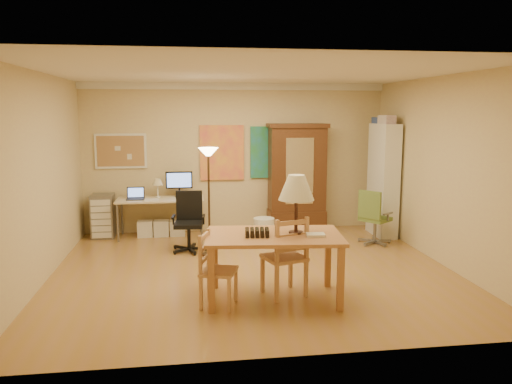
{
  "coord_description": "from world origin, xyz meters",
  "views": [
    {
      "loc": [
        -0.88,
        -6.63,
        2.19
      ],
      "look_at": [
        0.08,
        0.3,
        1.06
      ],
      "focal_mm": 35.0,
      "sensor_mm": 36.0,
      "label": 1
    }
  ],
  "objects": [
    {
      "name": "floor",
      "position": [
        0.0,
        0.0,
        0.0
      ],
      "size": [
        5.5,
        5.5,
        0.0
      ],
      "primitive_type": "plane",
      "color": "#A3763A",
      "rests_on": "ground"
    },
    {
      "name": "crown_molding",
      "position": [
        0.0,
        2.46,
        2.64
      ],
      "size": [
        5.5,
        0.08,
        0.12
      ],
      "primitive_type": "cube",
      "color": "white",
      "rests_on": "floor"
    },
    {
      "name": "corkboard",
      "position": [
        -2.05,
        2.47,
        1.5
      ],
      "size": [
        0.9,
        0.04,
        0.62
      ],
      "primitive_type": "cube",
      "color": "#B07652",
      "rests_on": "floor"
    },
    {
      "name": "art_panel_left",
      "position": [
        -0.25,
        2.47,
        1.45
      ],
      "size": [
        0.8,
        0.04,
        1.0
      ],
      "primitive_type": "cube",
      "color": "yellow",
      "rests_on": "floor"
    },
    {
      "name": "art_panel_right",
      "position": [
        0.65,
        2.47,
        1.45
      ],
      "size": [
        0.75,
        0.04,
        0.95
      ],
      "primitive_type": "cube",
      "color": "teal",
      "rests_on": "floor"
    },
    {
      "name": "dining_table",
      "position": [
        0.19,
        -1.07,
        0.93
      ],
      "size": [
        1.65,
        1.09,
        1.47
      ],
      "color": "#915F2F",
      "rests_on": "floor"
    },
    {
      "name": "ladder_chair_back",
      "position": [
        0.25,
        -1.0,
        0.46
      ],
      "size": [
        0.56,
        0.55,
        0.98
      ],
      "color": "tan",
      "rests_on": "floor"
    },
    {
      "name": "ladder_chair_left",
      "position": [
        -0.58,
        -1.19,
        0.4
      ],
      "size": [
        0.48,
        0.49,
        0.85
      ],
      "color": "tan",
      "rests_on": "floor"
    },
    {
      "name": "torchiere_lamp",
      "position": [
        -0.57,
        0.85,
        1.33
      ],
      "size": [
        0.3,
        0.3,
        1.66
      ],
      "color": "#382616",
      "rests_on": "floor"
    },
    {
      "name": "computer_desk",
      "position": [
        -1.34,
        2.15,
        0.42
      ],
      "size": [
        1.51,
        0.66,
        1.14
      ],
      "color": "beige",
      "rests_on": "floor"
    },
    {
      "name": "office_chair_black",
      "position": [
        -0.88,
        1.14,
        0.25
      ],
      "size": [
        0.58,
        0.58,
        0.94
      ],
      "color": "black",
      "rests_on": "floor"
    },
    {
      "name": "office_chair_green",
      "position": [
        2.18,
        1.13,
        0.25
      ],
      "size": [
        0.59,
        0.58,
        0.92
      ],
      "color": "slate",
      "rests_on": "floor"
    },
    {
      "name": "drawer_cart",
      "position": [
        -2.37,
        2.23,
        0.38
      ],
      "size": [
        0.38,
        0.46,
        0.76
      ],
      "color": "slate",
      "rests_on": "floor"
    },
    {
      "name": "armoire",
      "position": [
        1.1,
        2.24,
        0.86
      ],
      "size": [
        1.08,
        0.51,
        1.98
      ],
      "color": "#38240F",
      "rests_on": "floor"
    },
    {
      "name": "bookshelf",
      "position": [
        2.55,
        1.72,
        0.99
      ],
      "size": [
        0.3,
        0.79,
        1.98
      ],
      "color": "white",
      "rests_on": "floor"
    },
    {
      "name": "wastebin",
      "position": [
        0.36,
        1.38,
        0.22
      ],
      "size": [
        0.35,
        0.35,
        0.44
      ],
      "primitive_type": "cylinder",
      "color": "silver",
      "rests_on": "floor"
    }
  ]
}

